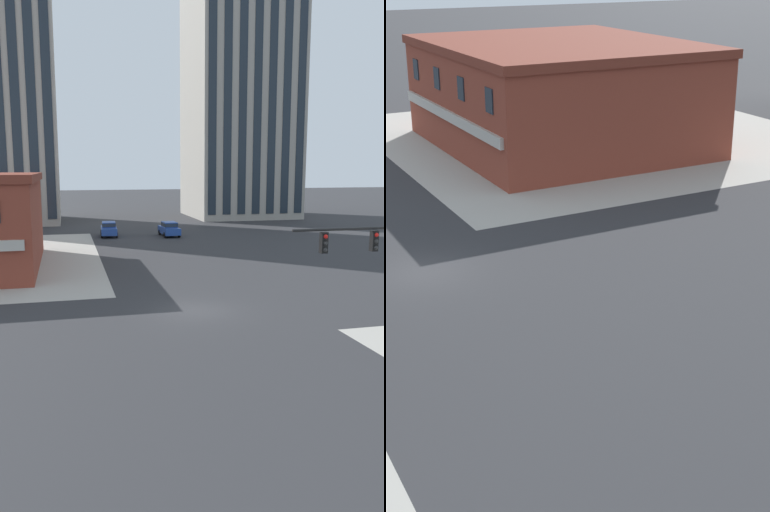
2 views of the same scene
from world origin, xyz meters
TOP-DOWN VIEW (x-y plane):
  - ground_plane at (0.00, 0.00)m, footprint 320.00×320.00m
  - car_main_southbound_near at (4.83, 31.43)m, footprint 2.01×4.46m
  - car_cross_eastbound at (-1.99, 33.00)m, footprint 2.08×4.49m
  - residential_tower_skyline_right at (20.86, 53.76)m, footprint 16.21×16.34m

SIDE VIEW (x-z plane):
  - ground_plane at x=0.00m, z-range 0.00..0.00m
  - car_main_southbound_near at x=4.83m, z-range 0.08..1.76m
  - car_cross_eastbound at x=-1.99m, z-range 0.08..1.76m
  - residential_tower_skyline_right at x=20.86m, z-range 0.02..52.90m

